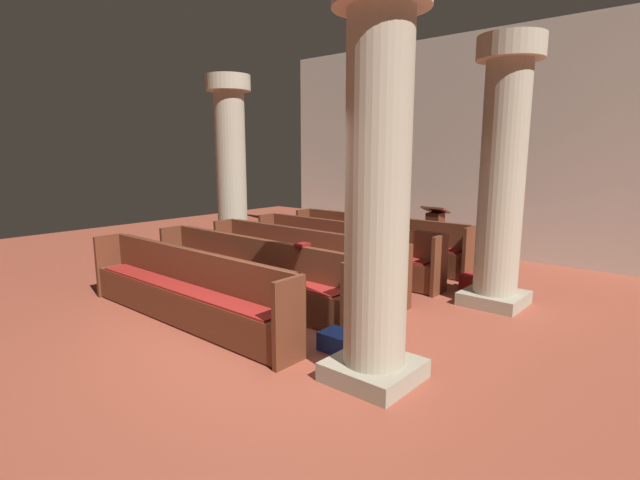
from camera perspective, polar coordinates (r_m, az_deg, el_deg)
ground_plane at (r=5.82m, az=-6.47°, el=-11.10°), size 19.20×19.20×0.00m
back_wall at (r=10.52m, az=18.75°, el=10.58°), size 10.00×0.16×4.50m
pew_row_0 at (r=9.26m, az=6.75°, el=0.14°), size 3.81×0.47×0.91m
pew_row_1 at (r=8.40m, az=2.65°, el=-0.85°), size 3.81×0.46×0.91m
pew_row_2 at (r=7.60m, az=-2.36°, el=-2.06°), size 3.81×0.47×0.91m
pew_row_3 at (r=6.88m, az=-8.48°, el=-3.51°), size 3.81×0.46×0.91m
pew_row_4 at (r=6.26m, az=-15.96°, el=-5.22°), size 3.81×0.46×0.91m
pillar_aisle_side at (r=6.97m, az=20.93°, el=7.68°), size 0.87×0.87×3.61m
pillar_far_side at (r=9.91m, az=-10.56°, el=8.82°), size 0.87×0.87×3.61m
pillar_aisle_rear at (r=4.28m, az=6.90°, el=6.94°), size 0.84×0.84×3.61m
lectern at (r=9.74m, az=13.47°, el=0.27°), size 0.48×0.45×1.08m
hymn_book at (r=6.30m, az=-2.14°, el=-0.55°), size 0.13×0.20×0.04m
kneeler_box_blue at (r=5.30m, az=2.43°, el=-12.03°), size 0.42×0.31×0.21m
kneeler_box_red at (r=7.85m, az=17.69°, el=-4.84°), size 0.34×0.25×0.25m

